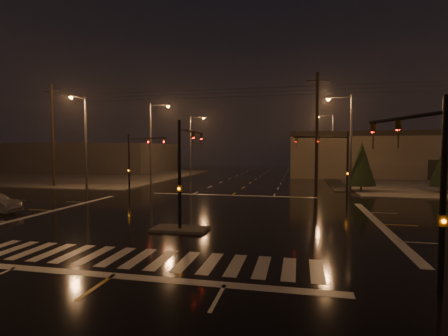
# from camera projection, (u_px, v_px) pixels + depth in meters

# --- Properties ---
(ground) EXTENTS (140.00, 140.00, 0.00)m
(ground) POSITION_uv_depth(u_px,v_px,m) (200.00, 217.00, 22.93)
(ground) COLOR black
(ground) RESTS_ON ground
(sidewalk_nw) EXTENTS (36.00, 36.00, 0.12)m
(sidewalk_nw) POSITION_uv_depth(u_px,v_px,m) (78.00, 176.00, 58.54)
(sidewalk_nw) COLOR #4A4742
(sidewalk_nw) RESTS_ON ground
(median_island) EXTENTS (3.00, 1.60, 0.15)m
(median_island) POSITION_uv_depth(u_px,v_px,m) (180.00, 229.00, 19.02)
(median_island) COLOR #4A4742
(median_island) RESTS_ON ground
(crosswalk) EXTENTS (15.00, 2.60, 0.01)m
(crosswalk) POSITION_uv_depth(u_px,v_px,m) (139.00, 258.00, 14.15)
(crosswalk) COLOR beige
(crosswalk) RESTS_ON ground
(stop_bar_near) EXTENTS (16.00, 0.50, 0.01)m
(stop_bar_near) POSITION_uv_depth(u_px,v_px,m) (113.00, 276.00, 12.19)
(stop_bar_near) COLOR beige
(stop_bar_near) RESTS_ON ground
(stop_bar_far) EXTENTS (16.00, 0.50, 0.01)m
(stop_bar_far) POSITION_uv_depth(u_px,v_px,m) (232.00, 195.00, 33.67)
(stop_bar_far) COLOR beige
(stop_bar_far) RESTS_ON ground
(commercial_block) EXTENTS (30.00, 18.00, 5.60)m
(commercial_block) POSITION_uv_depth(u_px,v_px,m) (92.00, 158.00, 71.16)
(commercial_block) COLOR #413B39
(commercial_block) RESTS_ON ground
(signal_mast_median) EXTENTS (0.25, 4.59, 6.00)m
(signal_mast_median) POSITION_uv_depth(u_px,v_px,m) (185.00, 161.00, 19.74)
(signal_mast_median) COLOR black
(signal_mast_median) RESTS_ON ground
(signal_mast_ne) EXTENTS (4.84, 1.86, 6.00)m
(signal_mast_ne) POSITION_uv_depth(u_px,v_px,m) (336.00, 157.00, 30.62)
(signal_mast_ne) COLOR black
(signal_mast_ne) RESTS_ON ground
(signal_mast_nw) EXTENTS (4.84, 1.86, 6.00)m
(signal_mast_nw) POSITION_uv_depth(u_px,v_px,m) (136.00, 156.00, 34.63)
(signal_mast_nw) COLOR black
(signal_mast_nw) RESTS_ON ground
(signal_mast_se) EXTENTS (1.55, 3.87, 6.00)m
(signal_mast_se) POSITION_uv_depth(u_px,v_px,m) (425.00, 172.00, 11.06)
(signal_mast_se) COLOR black
(signal_mast_se) RESTS_ON ground
(streetlight_1) EXTENTS (2.77, 0.32, 10.00)m
(streetlight_1) POSITION_uv_depth(u_px,v_px,m) (153.00, 138.00, 42.56)
(streetlight_1) COLOR #38383A
(streetlight_1) RESTS_ON ground
(streetlight_2) EXTENTS (2.77, 0.32, 10.00)m
(streetlight_2) POSITION_uv_depth(u_px,v_px,m) (192.00, 141.00, 58.17)
(streetlight_2) COLOR #38383A
(streetlight_2) RESTS_ON ground
(streetlight_3) EXTENTS (2.77, 0.32, 10.00)m
(streetlight_3) POSITION_uv_depth(u_px,v_px,m) (348.00, 136.00, 35.89)
(streetlight_3) COLOR #38383A
(streetlight_3) RESTS_ON ground
(streetlight_4) EXTENTS (2.77, 0.32, 10.00)m
(streetlight_4) POSITION_uv_depth(u_px,v_px,m) (331.00, 141.00, 55.41)
(streetlight_4) COLOR #38383A
(streetlight_4) RESTS_ON ground
(streetlight_5) EXTENTS (0.32, 2.77, 10.00)m
(streetlight_5) POSITION_uv_depth(u_px,v_px,m) (84.00, 136.00, 36.92)
(streetlight_5) COLOR #38383A
(streetlight_5) RESTS_ON ground
(utility_pole_0) EXTENTS (2.20, 0.32, 12.00)m
(utility_pole_0) POSITION_uv_depth(u_px,v_px,m) (53.00, 135.00, 40.92)
(utility_pole_0) COLOR black
(utility_pole_0) RESTS_ON ground
(utility_pole_1) EXTENTS (2.20, 0.32, 12.00)m
(utility_pole_1) POSITION_uv_depth(u_px,v_px,m) (317.00, 132.00, 34.59)
(utility_pole_1) COLOR black
(utility_pole_1) RESTS_ON ground
(conifer_0) EXTENTS (2.90, 2.90, 5.23)m
(conifer_0) POSITION_uv_depth(u_px,v_px,m) (362.00, 164.00, 36.17)
(conifer_0) COLOR black
(conifer_0) RESTS_ON ground
(conifer_1) EXTENTS (2.29, 2.29, 4.28)m
(conifer_1) POSITION_uv_depth(u_px,v_px,m) (442.00, 169.00, 35.11)
(conifer_1) COLOR black
(conifer_1) RESTS_ON ground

